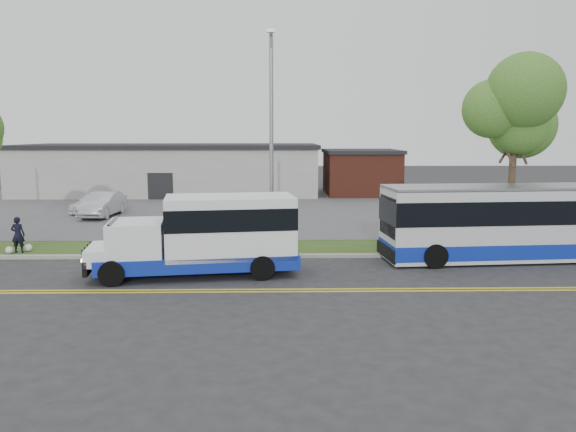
{
  "coord_description": "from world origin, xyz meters",
  "views": [
    {
      "loc": [
        3.25,
        -22.43,
        5.27
      ],
      "look_at": [
        3.73,
        2.49,
        1.6
      ],
      "focal_mm": 35.0,
      "sensor_mm": 36.0,
      "label": 1
    }
  ],
  "objects_px": {
    "pedestrian": "(18,235)",
    "parked_car_a": "(103,204)",
    "transit_bus": "(517,222)",
    "streetlight_near": "(271,134)",
    "shuttle_bus": "(210,233)",
    "tree_east": "(516,113)",
    "parked_car_b": "(95,203)"
  },
  "relations": [
    {
      "from": "parked_car_a",
      "to": "pedestrian",
      "type": "bearing_deg",
      "value": -87.86
    },
    {
      "from": "shuttle_bus",
      "to": "parked_car_a",
      "type": "height_order",
      "value": "shuttle_bus"
    },
    {
      "from": "parked_car_a",
      "to": "parked_car_b",
      "type": "height_order",
      "value": "parked_car_a"
    },
    {
      "from": "parked_car_a",
      "to": "transit_bus",
      "type": "bearing_deg",
      "value": -26.0
    },
    {
      "from": "shuttle_bus",
      "to": "parked_car_a",
      "type": "xyz_separation_m",
      "value": [
        -8.45,
        14.45,
        -0.72
      ]
    },
    {
      "from": "tree_east",
      "to": "shuttle_bus",
      "type": "distance_m",
      "value": 14.83
    },
    {
      "from": "transit_bus",
      "to": "pedestrian",
      "type": "relative_size",
      "value": 7.19
    },
    {
      "from": "streetlight_near",
      "to": "shuttle_bus",
      "type": "xyz_separation_m",
      "value": [
        -2.28,
        -4.42,
        -3.65
      ]
    },
    {
      "from": "streetlight_near",
      "to": "parked_car_a",
      "type": "bearing_deg",
      "value": 136.95
    },
    {
      "from": "shuttle_bus",
      "to": "parked_car_b",
      "type": "distance_m",
      "value": 19.15
    },
    {
      "from": "streetlight_near",
      "to": "transit_bus",
      "type": "distance_m",
      "value": 11.15
    },
    {
      "from": "parked_car_a",
      "to": "parked_car_b",
      "type": "xyz_separation_m",
      "value": [
        -1.17,
        2.08,
        -0.14
      ]
    },
    {
      "from": "pedestrian",
      "to": "parked_car_a",
      "type": "distance_m",
      "value": 10.86
    },
    {
      "from": "tree_east",
      "to": "pedestrian",
      "type": "xyz_separation_m",
      "value": [
        -22.09,
        -1.1,
        -5.31
      ]
    },
    {
      "from": "pedestrian",
      "to": "transit_bus",
      "type": "bearing_deg",
      "value": 174.65
    },
    {
      "from": "tree_east",
      "to": "transit_bus",
      "type": "distance_m",
      "value": 5.25
    },
    {
      "from": "streetlight_near",
      "to": "pedestrian",
      "type": "height_order",
      "value": "streetlight_near"
    },
    {
      "from": "transit_bus",
      "to": "parked_car_a",
      "type": "distance_m",
      "value": 24.32
    },
    {
      "from": "transit_bus",
      "to": "parked_car_b",
      "type": "relative_size",
      "value": 2.71
    },
    {
      "from": "tree_east",
      "to": "parked_car_b",
      "type": "xyz_separation_m",
      "value": [
        -22.9,
        11.83,
        -5.49
      ]
    },
    {
      "from": "streetlight_near",
      "to": "parked_car_b",
      "type": "distance_m",
      "value": 17.57
    },
    {
      "from": "transit_bus",
      "to": "parked_car_a",
      "type": "relative_size",
      "value": 2.49
    },
    {
      "from": "streetlight_near",
      "to": "pedestrian",
      "type": "bearing_deg",
      "value": -175.73
    },
    {
      "from": "streetlight_near",
      "to": "parked_car_b",
      "type": "relative_size",
      "value": 2.25
    },
    {
      "from": "streetlight_near",
      "to": "pedestrian",
      "type": "xyz_separation_m",
      "value": [
        -11.09,
        -0.83,
        -4.34
      ]
    },
    {
      "from": "streetlight_near",
      "to": "parked_car_a",
      "type": "xyz_separation_m",
      "value": [
        -10.73,
        10.03,
        -4.38
      ]
    },
    {
      "from": "pedestrian",
      "to": "parked_car_b",
      "type": "distance_m",
      "value": 12.96
    },
    {
      "from": "tree_east",
      "to": "streetlight_near",
      "type": "relative_size",
      "value": 0.88
    },
    {
      "from": "tree_east",
      "to": "shuttle_bus",
      "type": "xyz_separation_m",
      "value": [
        -13.28,
        -4.7,
        -4.62
      ]
    },
    {
      "from": "tree_east",
      "to": "parked_car_a",
      "type": "height_order",
      "value": "tree_east"
    },
    {
      "from": "streetlight_near",
      "to": "shuttle_bus",
      "type": "relative_size",
      "value": 1.19
    },
    {
      "from": "tree_east",
      "to": "shuttle_bus",
      "type": "bearing_deg",
      "value": -160.53
    }
  ]
}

